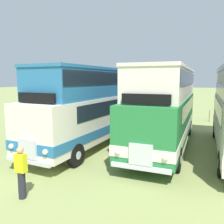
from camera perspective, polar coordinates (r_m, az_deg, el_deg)
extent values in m
cube|color=silver|center=(14.35, -3.44, -0.58)|extent=(3.17, 11.59, 2.30)
cube|color=teal|center=(14.45, -3.42, -2.93)|extent=(3.21, 11.64, 0.44)
cube|color=#19232D|center=(14.62, -2.70, 1.96)|extent=(3.06, 9.20, 0.76)
cube|color=#19232D|center=(9.75, -19.86, -1.30)|extent=(2.20, 0.23, 0.90)
cube|color=silver|center=(9.94, -19.96, -8.52)|extent=(0.91, 0.17, 0.80)
cube|color=silver|center=(10.07, -19.95, -11.29)|extent=(2.30, 0.28, 0.16)
sphere|color=#EAEACC|center=(9.34, -16.07, -9.43)|extent=(0.22, 0.22, 0.22)
sphere|color=#EAEACC|center=(10.58, -23.46, -7.71)|extent=(0.22, 0.22, 0.22)
cube|color=teal|center=(14.41, -3.02, 7.05)|extent=(3.02, 10.69, 1.50)
cube|color=teal|center=(14.42, -3.05, 10.31)|extent=(3.08, 10.79, 0.14)
cube|color=#19232D|center=(14.41, -3.03, 8.24)|extent=(3.05, 10.59, 0.68)
cube|color=black|center=(10.01, -18.07, 3.34)|extent=(1.90, 0.23, 0.40)
cylinder|color=black|center=(10.60, -8.87, -10.36)|extent=(0.34, 1.05, 1.04)
cylinder|color=silver|center=(10.52, -8.18, -10.50)|extent=(0.04, 0.36, 0.36)
cylinder|color=black|center=(12.01, -18.07, -8.47)|extent=(0.34, 1.05, 1.04)
cylinder|color=silver|center=(12.11, -18.59, -8.36)|extent=(0.04, 0.36, 0.36)
cylinder|color=black|center=(17.63, 6.10, -2.88)|extent=(0.34, 1.05, 1.04)
cylinder|color=silver|center=(17.59, 6.56, -2.91)|extent=(0.04, 0.36, 0.36)
cylinder|color=black|center=(18.51, -0.63, -2.31)|extent=(0.34, 1.05, 1.04)
cylinder|color=silver|center=(18.58, -1.04, -2.27)|extent=(0.04, 0.36, 0.36)
cube|color=#237538|center=(13.57, 12.76, -1.27)|extent=(2.54, 10.28, 2.30)
cube|color=silver|center=(13.68, 12.68, -3.75)|extent=(2.58, 10.32, 0.44)
cube|color=#19232D|center=(13.88, 13.10, 1.43)|extent=(2.56, 7.88, 0.76)
cube|color=#19232D|center=(8.56, 7.38, -2.14)|extent=(2.20, 0.11, 0.90)
cube|color=silver|center=(8.76, 7.05, -10.33)|extent=(0.90, 0.12, 0.80)
cube|color=silver|center=(8.90, 6.94, -13.44)|extent=(2.30, 0.15, 0.16)
sphere|color=#EAEACC|center=(8.58, 12.95, -10.88)|extent=(0.22, 0.22, 0.22)
sphere|color=#EAEACC|center=(9.01, 1.41, -9.74)|extent=(0.22, 0.22, 0.22)
cube|color=silver|center=(13.65, 13.18, 6.79)|extent=(2.44, 9.38, 1.50)
cube|color=silver|center=(13.66, 13.29, 10.23)|extent=(2.50, 9.48, 0.14)
cube|color=#19232D|center=(13.64, 13.22, 8.05)|extent=(2.48, 9.28, 0.68)
cube|color=black|center=(8.93, 8.26, 3.13)|extent=(1.90, 0.13, 0.40)
cylinder|color=black|center=(10.30, 15.74, -11.14)|extent=(0.28, 1.04, 1.04)
cylinder|color=silver|center=(10.29, 16.59, -11.20)|extent=(0.02, 0.36, 0.36)
cylinder|color=black|center=(10.76, 3.29, -10.01)|extent=(0.28, 1.04, 1.04)
cylinder|color=silver|center=(10.80, 2.52, -9.92)|extent=(0.02, 0.36, 0.36)
cylinder|color=black|center=(16.93, 18.32, -3.71)|extent=(0.28, 1.04, 1.04)
cylinder|color=silver|center=(16.92, 18.83, -3.74)|extent=(0.02, 0.36, 0.36)
cylinder|color=black|center=(17.21, 10.66, -3.24)|extent=(0.28, 1.04, 1.04)
cylinder|color=silver|center=(17.24, 10.17, -3.21)|extent=(0.02, 0.36, 0.36)
cube|color=silver|center=(13.58, 25.21, 9.61)|extent=(0.16, 9.26, 0.24)
cylinder|color=black|center=(10.40, 25.34, -11.45)|extent=(0.29, 1.04, 1.04)
cylinder|color=silver|center=(10.39, 24.50, -11.41)|extent=(0.02, 0.36, 0.36)
cylinder|color=black|center=(16.93, 24.03, -4.00)|extent=(0.29, 1.04, 1.04)
cylinder|color=silver|center=(16.93, 23.52, -3.97)|extent=(0.02, 0.36, 0.36)
cylinder|color=#23232D|center=(8.42, -21.21, -16.35)|extent=(0.24, 0.24, 0.90)
cube|color=yellow|center=(8.15, -21.48, -11.53)|extent=(0.36, 0.22, 0.60)
sphere|color=tan|center=(8.02, -21.64, -8.70)|extent=(0.22, 0.22, 0.22)
cylinder|color=#8C704C|center=(24.61, 0.15, 0.30)|extent=(0.08, 0.08, 1.05)
cylinder|color=#8C704C|center=(22.85, 22.77, -0.94)|extent=(0.08, 0.08, 1.05)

